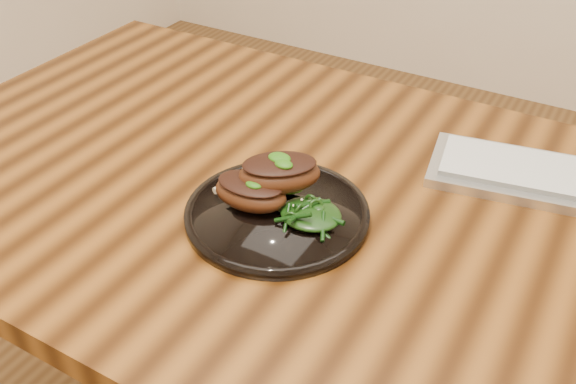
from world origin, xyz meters
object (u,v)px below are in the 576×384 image
object	(u,v)px
greens_heap	(311,211)
plate	(277,213)
desk	(377,260)
lamb_chop_front	(250,191)

from	to	relation	value
greens_heap	plate	bearing A→B (deg)	-174.81
desk	plate	world-z (taller)	plate
desk	lamb_chop_front	size ratio (longest dim) A/B	14.08
plate	greens_heap	world-z (taller)	greens_heap
desk	lamb_chop_front	distance (m)	0.22
plate	greens_heap	distance (m)	0.05
desk	greens_heap	world-z (taller)	greens_heap
desk	plate	bearing A→B (deg)	-147.67
plate	lamb_chop_front	distance (m)	0.05
plate	greens_heap	xyz separation A→B (m)	(0.05, 0.00, 0.02)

